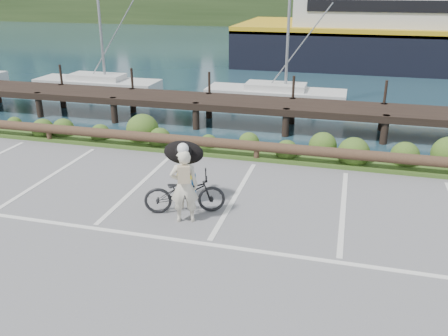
# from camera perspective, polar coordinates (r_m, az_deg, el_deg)

# --- Properties ---
(ground) EXTENTS (72.00, 72.00, 0.00)m
(ground) POSITION_cam_1_polar(r_m,az_deg,el_deg) (10.04, -1.32, -8.05)
(ground) COLOR slate
(harbor_backdrop) EXTENTS (170.00, 160.00, 30.00)m
(harbor_backdrop) POSITION_cam_1_polar(r_m,az_deg,el_deg) (87.06, 14.28, 17.60)
(harbor_backdrop) COLOR #1A3440
(harbor_backdrop) RESTS_ON ground
(vegetation_strip) EXTENTS (34.00, 1.60, 0.10)m
(vegetation_strip) POSITION_cam_1_polar(r_m,az_deg,el_deg) (14.74, 4.45, 2.00)
(vegetation_strip) COLOR #3D5B21
(vegetation_strip) RESTS_ON ground
(log_rail) EXTENTS (32.00, 0.30, 0.60)m
(log_rail) POSITION_cam_1_polar(r_m,az_deg,el_deg) (14.11, 3.91, 0.90)
(log_rail) COLOR #443021
(log_rail) RESTS_ON ground
(bicycle) EXTENTS (1.95, 1.22, 0.97)m
(bicycle) POSITION_cam_1_polar(r_m,az_deg,el_deg) (10.81, -4.76, -2.99)
(bicycle) COLOR black
(bicycle) RESTS_ON ground
(cyclist) EXTENTS (0.71, 0.58, 1.68)m
(cyclist) POSITION_cam_1_polar(r_m,az_deg,el_deg) (10.27, -4.81, -2.18)
(cyclist) COLOR beige
(cyclist) RESTS_ON ground
(dog) EXTENTS (0.77, 1.07, 0.56)m
(dog) POSITION_cam_1_polar(r_m,az_deg,el_deg) (11.07, -4.88, 1.88)
(dog) COLOR black
(dog) RESTS_ON bicycle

